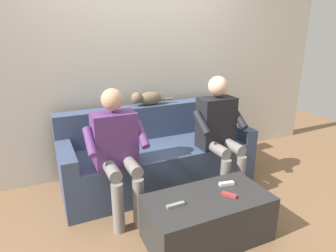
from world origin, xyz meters
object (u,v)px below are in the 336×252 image
Objects in this scene: remote_white at (227,184)px; remote_red at (229,195)px; person_left_seated at (219,128)px; couch at (157,156)px; coffee_table at (207,218)px; cat_on_backrest at (147,98)px; remote_gray at (176,205)px; person_right_seated at (117,146)px.

remote_white reaches higher than remote_red.
person_left_seated reaches higher than remote_white.
couch is 2.07× the size of coffee_table.
remote_gray is (0.28, 1.32, -0.51)m from cat_on_backrest.
cat_on_backrest is (0.01, -0.25, 0.61)m from couch.
person_right_seated reaches higher than cat_on_backrest.
couch is at bearing -144.01° from person_right_seated.
person_right_seated is 0.87m from cat_on_backrest.
remote_red is at bearing -108.86° from remote_white.
coffee_table is 0.99m from person_left_seated.
remote_gray is (0.83, 0.68, -0.28)m from person_left_seated.
couch is at bearing 114.35° from remote_white.
cat_on_backrest is at bearing 111.87° from remote_white.
coffee_table is at bearing 90.00° from couch.
person_right_seated reaches higher than couch.
remote_red is at bearing 160.19° from coffee_table.
coffee_table is 1.96× the size of cat_on_backrest.
person_left_seated is 0.88m from cat_on_backrest.
couch is at bearing -90.00° from coffee_table.
remote_gray reaches higher than coffee_table.
person_right_seated is 2.31× the size of cat_on_backrest.
cat_on_backrest reaches higher than couch.
person_left_seated reaches higher than remote_red.
person_left_seated reaches higher than person_right_seated.
person_left_seated is at bearing 143.81° from couch.
cat_on_backrest is at bearing -89.70° from coffee_table.
person_right_seated is 1.00m from remote_white.
person_right_seated is at bearing -0.16° from person_left_seated.
remote_gray is at bearing 1.09° from coffee_table.
remote_white is 0.17m from remote_red.
couch is 0.66m from cat_on_backrest.
remote_gray is at bearing 74.83° from couch.
cat_on_backrest is 1.47m from remote_red.
cat_on_backrest is 3.53× the size of remote_gray.
person_left_seated is at bearing -61.93° from remote_red.
remote_white is (-0.24, 0.97, 0.10)m from couch.
person_left_seated is at bearing -128.76° from coffee_table.
coffee_table is 0.85× the size of person_right_seated.
person_right_seated is at bearing 153.86° from remote_white.
person_right_seated is at bearing 50.40° from cat_on_backrest.
cat_on_backrest reaches higher than remote_white.
couch is 4.06× the size of cat_on_backrest.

